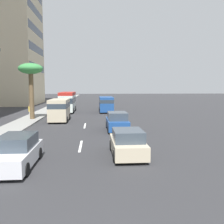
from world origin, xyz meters
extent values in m
plane|color=#2D2D30|center=(31.50, 0.00, 0.00)|extent=(198.00, 198.00, 0.00)
cube|color=gray|center=(31.50, 6.86, 0.07)|extent=(162.00, 2.70, 0.15)
cube|color=silver|center=(13.20, 0.00, 0.01)|extent=(3.20, 0.16, 0.01)
cube|color=silver|center=(21.80, 0.00, 0.01)|extent=(3.20, 0.16, 0.01)
cube|color=beige|center=(10.75, -2.88, 0.56)|extent=(4.00, 1.82, 0.76)
cube|color=#38424C|center=(10.55, -2.88, 1.25)|extent=(2.20, 1.67, 0.63)
cylinder|color=black|center=(11.99, -2.04, 0.32)|extent=(0.64, 0.22, 0.64)
cylinder|color=black|center=(11.99, -3.71, 0.32)|extent=(0.64, 0.22, 0.64)
cylinder|color=black|center=(9.51, -2.04, 0.32)|extent=(0.64, 0.22, 0.64)
cylinder|color=black|center=(9.51, -3.71, 0.32)|extent=(0.64, 0.22, 0.64)
cube|color=#1E478C|center=(34.79, -2.91, 1.31)|extent=(4.70, 2.08, 2.22)
cube|color=#2D3842|center=(34.79, -2.91, 1.79)|extent=(4.71, 2.09, 0.53)
cylinder|color=black|center=(36.20, -1.92, 0.36)|extent=(0.72, 0.24, 0.72)
cylinder|color=black|center=(36.20, -3.90, 0.36)|extent=(0.72, 0.24, 0.72)
cylinder|color=black|center=(33.38, -1.92, 0.36)|extent=(0.72, 0.24, 0.72)
cylinder|color=black|center=(33.38, -3.90, 0.36)|extent=(0.72, 0.24, 0.72)
cube|color=silver|center=(35.71, 3.16, 1.46)|extent=(6.86, 2.10, 2.45)
cube|color=#B2261E|center=(35.71, 3.16, 2.91)|extent=(6.86, 2.10, 0.47)
cube|color=#28333D|center=(35.71, 3.16, 1.92)|extent=(6.88, 2.11, 0.82)
cylinder|color=black|center=(33.71, 2.17, 0.42)|extent=(0.84, 0.26, 0.84)
cylinder|color=black|center=(33.71, 4.16, 0.42)|extent=(0.84, 0.26, 0.84)
cylinder|color=black|center=(37.70, 2.17, 0.42)|extent=(0.84, 0.26, 0.84)
cylinder|color=black|center=(37.70, 4.16, 0.42)|extent=(0.84, 0.26, 0.84)
cube|color=silver|center=(9.08, 3.00, 0.57)|extent=(4.34, 1.78, 0.79)
cube|color=#38424C|center=(9.30, 3.00, 1.28)|extent=(2.38, 1.63, 0.64)
cylinder|color=black|center=(7.74, 2.18, 0.32)|extent=(0.64, 0.22, 0.64)
cylinder|color=black|center=(10.43, 2.18, 0.32)|extent=(0.64, 0.22, 0.64)
cylinder|color=black|center=(10.43, 3.81, 0.32)|extent=(0.64, 0.22, 0.64)
cube|color=white|center=(40.77, -3.30, 0.57)|extent=(4.70, 1.72, 0.79)
cube|color=#38424C|center=(40.54, -3.30, 1.28)|extent=(2.58, 1.59, 0.64)
cylinder|color=black|center=(42.23, -2.51, 0.32)|extent=(0.64, 0.22, 0.64)
cylinder|color=black|center=(42.23, -4.09, 0.32)|extent=(0.64, 0.22, 0.64)
cylinder|color=black|center=(39.31, -2.51, 0.32)|extent=(0.64, 0.22, 0.64)
cylinder|color=black|center=(39.31, -4.09, 0.32)|extent=(0.64, 0.22, 0.64)
cube|color=beige|center=(25.36, 3.05, 1.38)|extent=(4.73, 2.02, 2.37)
cube|color=#2D3842|center=(25.36, 3.05, 1.91)|extent=(4.74, 2.02, 0.57)
cylinder|color=black|center=(23.94, 2.09, 0.36)|extent=(0.72, 0.24, 0.72)
cylinder|color=black|center=(23.94, 4.01, 0.36)|extent=(0.72, 0.24, 0.72)
cylinder|color=black|center=(26.78, 2.09, 0.36)|extent=(0.72, 0.24, 0.72)
cylinder|color=black|center=(26.78, 4.01, 0.36)|extent=(0.72, 0.24, 0.72)
cube|color=#1E478C|center=(18.99, -3.08, 0.60)|extent=(4.29, 1.84, 0.85)
cube|color=#38424C|center=(18.78, -3.08, 1.37)|extent=(2.36, 1.70, 0.69)
cylinder|color=black|center=(20.32, -2.23, 0.32)|extent=(0.64, 0.22, 0.64)
cylinder|color=black|center=(20.32, -3.92, 0.32)|extent=(0.64, 0.22, 0.64)
cylinder|color=black|center=(17.66, -2.23, 0.32)|extent=(0.64, 0.22, 0.64)
cylinder|color=black|center=(17.66, -3.92, 0.32)|extent=(0.64, 0.22, 0.64)
cylinder|color=beige|center=(27.56, 7.02, 0.54)|extent=(0.14, 0.14, 0.79)
cylinder|color=beige|center=(27.72, 7.02, 0.54)|extent=(0.14, 0.14, 0.79)
cube|color=gold|center=(27.64, 7.02, 1.25)|extent=(0.28, 0.36, 0.62)
sphere|color=#9E7251|center=(27.64, 7.02, 1.67)|extent=(0.21, 0.21, 0.21)
cylinder|color=brown|center=(26.65, 6.50, 2.94)|extent=(0.55, 0.55, 5.58)
ellipsoid|color=#388442|center=(26.65, 6.50, 6.16)|extent=(2.87, 2.87, 1.29)
cube|color=beige|center=(53.75, 18.20, 17.17)|extent=(15.34, 13.07, 34.35)
cube|color=#2D3847|center=(53.75, 11.70, 8.24)|extent=(14.11, 0.08, 1.72)
cube|color=#2D3847|center=(53.75, 11.70, 12.37)|extent=(14.11, 0.08, 1.72)
cube|color=#2D3847|center=(53.75, 11.70, 16.49)|extent=(14.11, 0.08, 1.72)
cube|color=#2D3847|center=(53.75, 11.70, 20.61)|extent=(14.11, 0.08, 1.72)
camera|label=1|loc=(-3.12, -0.89, 4.06)|focal=38.88mm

